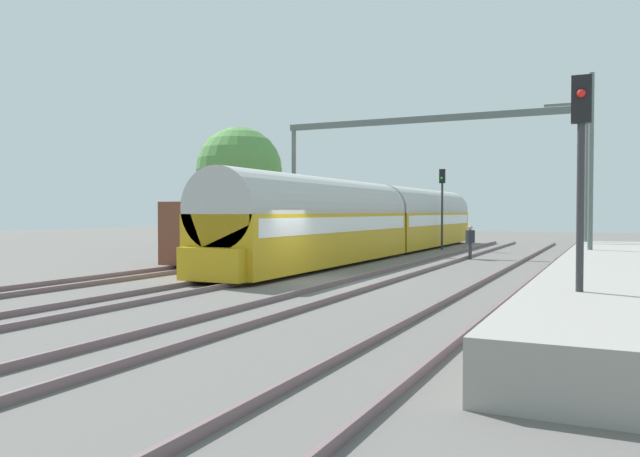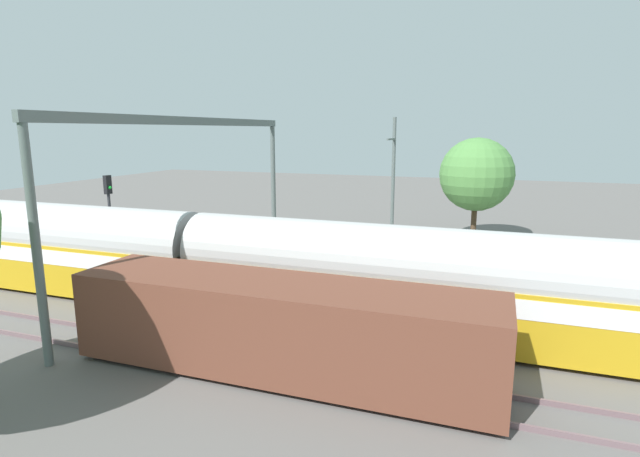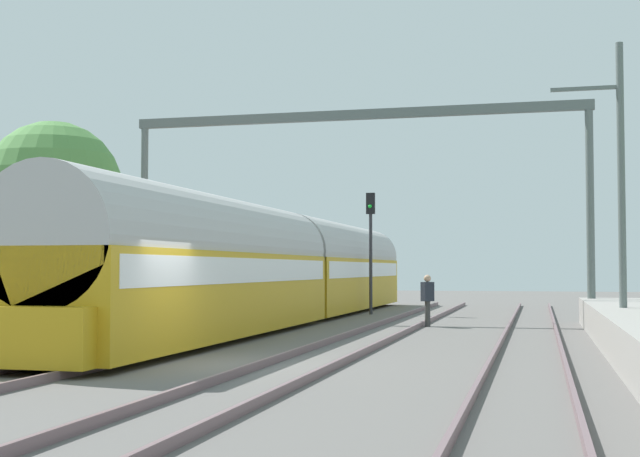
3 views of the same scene
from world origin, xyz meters
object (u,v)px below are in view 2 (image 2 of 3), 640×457
passenger_train (198,260)px  catenary_gantry (193,160)px  freight_car (281,327)px  railway_signal_far (110,214)px  person_crossing (276,255)px

passenger_train → catenary_gantry: (2.15, 1.47, 3.98)m
passenger_train → freight_car: passenger_train is taller
passenger_train → freight_car: 7.12m
passenger_train → railway_signal_far: 6.60m
catenary_gantry → freight_car: bearing=-132.2°
passenger_train → catenary_gantry: 4.75m
passenger_train → freight_car: bearing=-127.3°
person_crossing → railway_signal_far: bearing=66.9°
railway_signal_far → catenary_gantry: catenary_gantry is taller
passenger_train → catenary_gantry: bearing=34.3°
railway_signal_far → catenary_gantry: 5.41m
catenary_gantry → railway_signal_far: bearing=92.8°
freight_car → catenary_gantry: bearing=47.8°
passenger_train → person_crossing: 5.43m
passenger_train → railway_signal_far: size_ratio=6.37×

